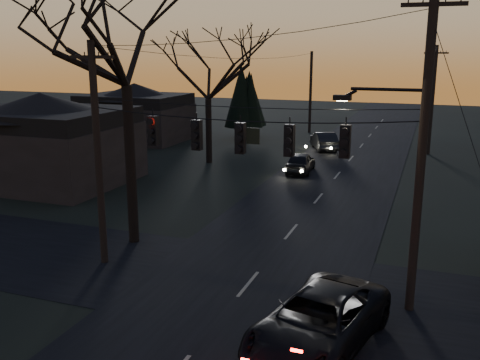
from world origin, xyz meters
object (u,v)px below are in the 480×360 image
(utility_pole_left, at_px, (105,262))
(bare_tree_left, at_px, (123,16))
(utility_pole_far_r, at_px, (428,154))
(sedan_oncoming_a, at_px, (300,162))
(utility_pole_right, at_px, (409,309))
(sedan_oncoming_b, at_px, (324,141))
(utility_pole_far_l, at_px, (309,132))
(suv_near, at_px, (319,322))

(utility_pole_left, relative_size, bare_tree_left, 0.63)
(utility_pole_left, distance_m, utility_pole_far_r, 30.27)
(utility_pole_left, distance_m, bare_tree_left, 9.75)
(utility_pole_left, height_order, sedan_oncoming_a, utility_pole_left)
(utility_pole_right, height_order, utility_pole_left, utility_pole_right)
(bare_tree_left, xyz_separation_m, sedan_oncoming_a, (3.58, 15.67, -8.74))
(utility_pole_left, distance_m, sedan_oncoming_a, 18.46)
(bare_tree_left, xyz_separation_m, sedan_oncoming_b, (3.39, 24.69, -8.70))
(utility_pole_far_l, distance_m, suv_near, 40.29)
(utility_pole_right, distance_m, utility_pole_far_l, 37.79)
(utility_pole_far_r, xyz_separation_m, bare_tree_left, (-11.63, -25.55, 9.44))
(utility_pole_right, height_order, utility_pole_far_l, utility_pole_right)
(utility_pole_far_l, xyz_separation_m, bare_tree_left, (-0.13, -33.55, 9.44))
(sedan_oncoming_a, bearing_deg, utility_pole_far_l, -82.72)
(suv_near, height_order, sedan_oncoming_b, suv_near)
(bare_tree_left, height_order, sedan_oncoming_b, bare_tree_left)
(utility_pole_right, bearing_deg, sedan_oncoming_a, 113.96)
(utility_pole_far_l, bearing_deg, sedan_oncoming_a, -79.08)
(utility_pole_far_r, xyz_separation_m, sedan_oncoming_a, (-8.05, -9.88, 0.69))
(suv_near, relative_size, sedan_oncoming_a, 1.38)
(utility_pole_left, xyz_separation_m, sedan_oncoming_a, (3.45, 18.12, 0.69))
(utility_pole_right, bearing_deg, suv_near, -125.59)
(utility_pole_right, xyz_separation_m, utility_pole_far_r, (0.00, 28.00, 0.00))
(utility_pole_left, distance_m, sedan_oncoming_b, 27.34)
(utility_pole_far_r, height_order, sedan_oncoming_a, utility_pole_far_r)
(utility_pole_far_r, relative_size, sedan_oncoming_a, 2.09)
(utility_pole_right, relative_size, sedan_oncoming_a, 2.46)
(suv_near, bearing_deg, bare_tree_left, 161.65)
(utility_pole_left, bearing_deg, sedan_oncoming_b, 83.16)
(suv_near, distance_m, sedan_oncoming_a, 22.09)
(utility_pole_right, bearing_deg, utility_pole_left, 180.00)
(sedan_oncoming_b, bearing_deg, utility_pole_left, 59.50)
(utility_pole_left, distance_m, utility_pole_far_l, 36.00)
(sedan_oncoming_b, bearing_deg, bare_tree_left, 58.53)
(utility_pole_right, distance_m, utility_pole_far_r, 28.00)
(utility_pole_far_r, bearing_deg, utility_pole_left, -112.33)
(utility_pole_right, relative_size, utility_pole_left, 1.18)
(utility_pole_right, distance_m, utility_pole_left, 11.50)
(bare_tree_left, bearing_deg, utility_pole_left, -86.89)
(sedan_oncoming_b, bearing_deg, utility_pole_far_l, -93.51)
(sedan_oncoming_a, bearing_deg, suv_near, 101.44)
(utility_pole_left, bearing_deg, sedan_oncoming_a, 79.22)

